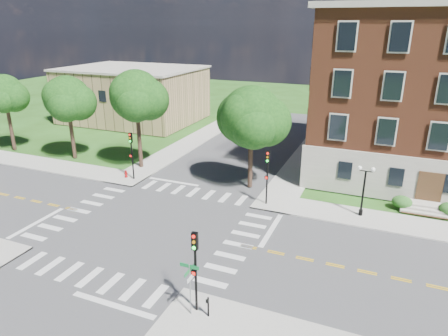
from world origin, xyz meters
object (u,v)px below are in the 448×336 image
at_px(twin_lamp_west, 364,188).
at_px(fire_hydrant, 126,174).
at_px(traffic_signal_ne, 267,171).
at_px(traffic_signal_nw, 131,150).
at_px(push_button_post, 208,306).
at_px(street_sign_pole, 190,280).
at_px(traffic_signal_se, 195,262).

distance_m(twin_lamp_west, fire_hydrant, 22.95).
distance_m(traffic_signal_ne, twin_lamp_west, 7.87).
relative_size(traffic_signal_nw, push_button_post, 4.00).
distance_m(street_sign_pole, push_button_post, 1.79).
distance_m(traffic_signal_se, traffic_signal_nw, 21.04).
bearing_deg(twin_lamp_west, traffic_signal_se, -115.35).
relative_size(traffic_signal_se, traffic_signal_ne, 1.00).
relative_size(traffic_signal_nw, twin_lamp_west, 1.13).
height_order(traffic_signal_nw, twin_lamp_west, traffic_signal_nw).
relative_size(traffic_signal_nw, street_sign_pole, 1.55).
bearing_deg(traffic_signal_nw, push_button_post, -45.10).
relative_size(traffic_signal_ne, twin_lamp_west, 1.13).
bearing_deg(traffic_signal_se, traffic_signal_nw, 133.77).
height_order(traffic_signal_ne, traffic_signal_nw, same).
height_order(traffic_signal_se, street_sign_pole, traffic_signal_se).
relative_size(traffic_signal_ne, push_button_post, 4.00).
distance_m(traffic_signal_ne, traffic_signal_nw, 14.10).
distance_m(street_sign_pole, fire_hydrant, 22.01).
bearing_deg(traffic_signal_ne, fire_hydrant, 177.73).
xyz_separation_m(twin_lamp_west, push_button_post, (-6.53, -15.71, -1.73)).
bearing_deg(push_button_post, traffic_signal_nw, 134.90).
distance_m(push_button_post, fire_hydrant, 22.50).
bearing_deg(push_button_post, twin_lamp_west, 67.44).
distance_m(twin_lamp_west, street_sign_pole, 17.55).
xyz_separation_m(traffic_signal_se, push_button_post, (0.81, -0.22, -2.39)).
distance_m(traffic_signal_nw, street_sign_pole, 21.24).
distance_m(traffic_signal_nw, fire_hydrant, 2.89).
xyz_separation_m(push_button_post, fire_hydrant, (-16.33, 15.48, -0.33)).
height_order(traffic_signal_se, traffic_signal_ne, same).
xyz_separation_m(traffic_signal_ne, twin_lamp_west, (7.80, 0.83, -0.66)).
xyz_separation_m(traffic_signal_ne, push_button_post, (1.27, -14.88, -2.39)).
bearing_deg(fire_hydrant, push_button_post, -43.46).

